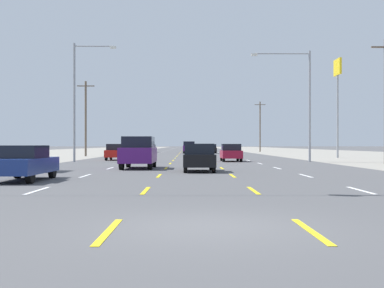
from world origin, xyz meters
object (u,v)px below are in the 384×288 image
Objects in this scene: sedan_far_left_nearest at (23,162)px; hatchback_far_left_far at (116,152)px; hatchback_inner_right_midfar at (231,153)px; streetlight_left_row_0 at (78,94)px; sedan_far_left_distant_a at (151,148)px; pole_sign_right_row_1 at (338,83)px; sedan_center_turn_distant_b at (190,148)px; hatchback_inner_right_farthest at (211,149)px; suv_inner_left_mid at (139,152)px; streetlight_right_row_0 at (303,96)px; hatchback_center_turn_near at (199,157)px; suv_center_turn_farther at (189,147)px.

sedan_far_left_nearest is 26.56m from hatchback_far_left_far.
hatchback_inner_right_midfar is (10.59, 22.96, 0.03)m from sedan_far_left_nearest.
hatchback_far_left_far is at bearing 58.98° from streetlight_left_row_0.
sedan_far_left_nearest is 22.89m from streetlight_left_row_0.
pole_sign_right_row_1 reaches higher than sedan_far_left_distant_a.
sedan_far_left_nearest is 91.60m from sedan_center_turn_distant_b.
sedan_center_turn_distant_b is (-3.38, 29.16, -0.03)m from hatchback_inner_right_farthest.
suv_inner_left_mid reaches higher than hatchback_inner_right_midfar.
sedan_far_left_nearest is at bearing -94.58° from sedan_center_turn_distant_b.
pole_sign_right_row_1 is 1.08× the size of streetlight_left_row_0.
streetlight_left_row_0 is 1.06× the size of streetlight_right_row_0.
sedan_far_left_nearest is at bearing -99.76° from hatchback_inner_right_farthest.
pole_sign_right_row_1 is at bearing 18.49° from hatchback_far_left_far.
hatchback_center_turn_near is 55.37m from hatchback_inner_right_farthest.
sedan_far_left_nearest is 63.06m from hatchback_inner_right_farthest.
hatchback_far_left_far is 25.87m from pole_sign_right_row_1.
streetlight_left_row_0 is (-2.73, -47.94, 5.07)m from sedan_far_left_distant_a.
streetlight_right_row_0 reaches higher than sedan_far_left_distant_a.
sedan_far_left_nearest is 1.15× the size of hatchback_far_left_far.
hatchback_far_left_far is 0.87× the size of sedan_far_left_distant_a.
hatchback_inner_right_farthest is 0.35× the size of pole_sign_right_row_1.
streetlight_left_row_0 reaches higher than streetlight_right_row_0.
hatchback_center_turn_near is at bearing -43.84° from suv_inner_left_mid.
streetlight_right_row_0 is (6.14, -0.79, 4.90)m from hatchback_inner_right_midfar.
hatchback_inner_right_midfar is 7.90m from streetlight_right_row_0.
hatchback_far_left_far reaches higher than sedan_center_turn_distant_b.
hatchback_inner_right_midfar and hatchback_far_left_far have the same top height.
sedan_far_left_distant_a is (0.09, 43.54, -0.03)m from hatchback_far_left_far.
hatchback_center_turn_near is 0.41× the size of streetlight_right_row_0.
pole_sign_right_row_1 is at bearing 59.76° from hatchback_center_turn_near.
hatchback_inner_right_farthest is 0.87× the size of sedan_far_left_distant_a.
hatchback_inner_right_midfar is 0.38× the size of streetlight_left_row_0.
suv_center_turn_farther is 3.74m from hatchback_inner_right_farthest.
sedan_far_left_nearest is 25.28m from hatchback_inner_right_midfar.
hatchback_inner_right_midfar is 39.19m from hatchback_inner_right_farthest.
streetlight_right_row_0 reaches higher than sedan_far_left_nearest.
suv_inner_left_mid is at bearing -93.63° from suv_center_turn_farther.
pole_sign_right_row_1 is at bearing -74.16° from sedan_center_turn_distant_b.
hatchback_inner_right_farthest is (10.69, 62.14, 0.03)m from sedan_far_left_nearest.
streetlight_left_row_0 is at bearing -121.02° from hatchback_far_left_far.
streetlight_right_row_0 reaches higher than hatchback_inner_right_midfar.
suv_center_turn_farther is 0.48× the size of streetlight_left_row_0.
streetlight_right_row_0 is at bearing 42.10° from suv_inner_left_mid.
hatchback_center_turn_near is at bearing -93.40° from hatchback_inner_right_farthest.
sedan_center_turn_distant_b is at bearing 90.06° from hatchback_center_turn_near.
hatchback_center_turn_near is at bearing -69.39° from hatchback_far_left_far.
sedan_far_left_nearest is at bearing -124.28° from pole_sign_right_row_1.
hatchback_inner_right_midfar reaches higher than sedan_center_turn_distant_b.
sedan_center_turn_distant_b is at bearing 97.75° from streetlight_right_row_0.
pole_sign_right_row_1 reaches higher than suv_inner_left_mid.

